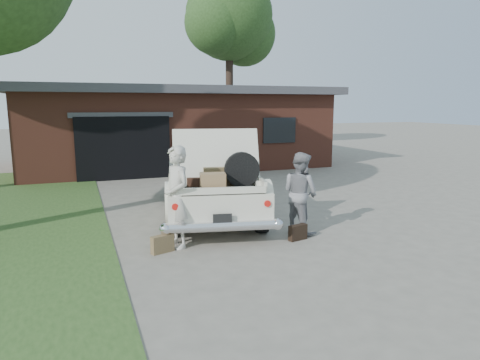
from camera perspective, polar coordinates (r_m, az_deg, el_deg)
name	(u,v)px	position (r m, az deg, el deg)	size (l,w,h in m)	color
ground	(251,241)	(8.33, 1.49, -8.14)	(90.00, 90.00, 0.00)	gray
house	(173,126)	(19.23, -8.99, 7.13)	(12.80, 7.80, 3.30)	brown
tree_right	(230,22)	(26.48, -1.29, 20.27)	(5.81, 5.05, 10.18)	#38281E
sedan	(210,182)	(10.24, -3.98, -0.26)	(3.09, 5.58, 2.12)	beige
woman_left	(177,197)	(7.86, -8.44, -2.27)	(0.68, 0.45, 1.88)	beige
woman_right	(300,193)	(8.78, 8.04, -1.69)	(0.81, 0.63, 1.66)	gray
suitcase_left	(162,244)	(7.79, -10.30, -8.38)	(0.41, 0.13, 0.32)	brown
suitcase_right	(298,232)	(8.43, 7.72, -6.94)	(0.39, 0.12, 0.30)	black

